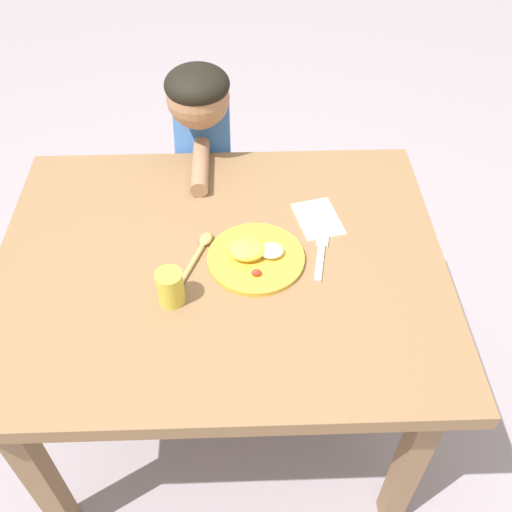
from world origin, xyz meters
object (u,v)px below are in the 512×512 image
Objects in this scene: spoon at (199,252)px; person at (206,176)px; drinking_cup at (170,287)px; fork at (321,252)px; plate at (255,256)px.

spoon is 0.54m from person.
person is at bearing 85.55° from drinking_cup.
person is (0.05, 0.66, -0.20)m from drinking_cup.
fork is 2.23× the size of drinking_cup.
plate is 0.58m from person.
drinking_cup is at bearing -148.20° from plate.
plate is 1.21× the size of fork.
plate is 0.24× the size of person.
spoon is 2.17× the size of drinking_cup.
fork is 0.20× the size of person.
fork is 1.03× the size of spoon.
plate is 0.17m from fork.
spoon is (-0.14, 0.02, -0.01)m from plate.
fork is 0.39m from drinking_cup.
fork is at bearing 121.14° from person.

